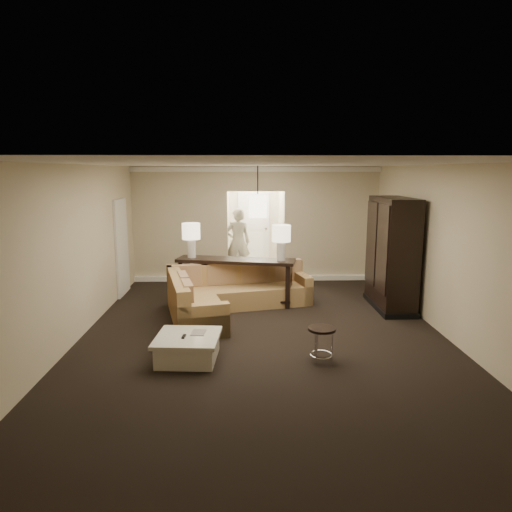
{
  "coord_description": "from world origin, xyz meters",
  "views": [
    {
      "loc": [
        -0.34,
        -7.1,
        2.7
      ],
      "look_at": [
        -0.08,
        1.2,
        1.14
      ],
      "focal_mm": 32.0,
      "sensor_mm": 36.0,
      "label": 1
    }
  ],
  "objects_px": {
    "armoire": "(391,256)",
    "person": "(238,239)",
    "sectional_sofa": "(227,295)",
    "console_table": "(236,277)",
    "drink_table": "(322,337)",
    "coffee_table": "(188,347)"
  },
  "relations": [
    {
      "from": "armoire",
      "to": "person",
      "type": "height_order",
      "value": "armoire"
    },
    {
      "from": "sectional_sofa",
      "to": "person",
      "type": "distance_m",
      "value": 3.11
    },
    {
      "from": "console_table",
      "to": "drink_table",
      "type": "distance_m",
      "value": 3.21
    },
    {
      "from": "armoire",
      "to": "person",
      "type": "bearing_deg",
      "value": 136.54
    },
    {
      "from": "coffee_table",
      "to": "armoire",
      "type": "xyz_separation_m",
      "value": [
        3.72,
        2.44,
        0.86
      ]
    },
    {
      "from": "person",
      "to": "sectional_sofa",
      "type": "bearing_deg",
      "value": 78.73
    },
    {
      "from": "sectional_sofa",
      "to": "armoire",
      "type": "height_order",
      "value": "armoire"
    },
    {
      "from": "armoire",
      "to": "person",
      "type": "distance_m",
      "value": 4.19
    },
    {
      "from": "coffee_table",
      "to": "person",
      "type": "bearing_deg",
      "value": 82.71
    },
    {
      "from": "coffee_table",
      "to": "drink_table",
      "type": "relative_size",
      "value": 1.94
    },
    {
      "from": "coffee_table",
      "to": "armoire",
      "type": "relative_size",
      "value": 0.44
    },
    {
      "from": "coffee_table",
      "to": "console_table",
      "type": "bearing_deg",
      "value": 77.0
    },
    {
      "from": "armoire",
      "to": "sectional_sofa",
      "type": "bearing_deg",
      "value": -177.2
    },
    {
      "from": "coffee_table",
      "to": "person",
      "type": "distance_m",
      "value": 5.42
    },
    {
      "from": "coffee_table",
      "to": "sectional_sofa",
      "type": "bearing_deg",
      "value": 77.99
    },
    {
      "from": "coffee_table",
      "to": "drink_table",
      "type": "bearing_deg",
      "value": -2.87
    },
    {
      "from": "sectional_sofa",
      "to": "drink_table",
      "type": "height_order",
      "value": "sectional_sofa"
    },
    {
      "from": "drink_table",
      "to": "person",
      "type": "xyz_separation_m",
      "value": [
        -1.24,
        5.42,
        0.62
      ]
    },
    {
      "from": "drink_table",
      "to": "armoire",
      "type": "bearing_deg",
      "value": 54.67
    },
    {
      "from": "armoire",
      "to": "drink_table",
      "type": "relative_size",
      "value": 4.4
    },
    {
      "from": "sectional_sofa",
      "to": "armoire",
      "type": "relative_size",
      "value": 1.36
    },
    {
      "from": "armoire",
      "to": "person",
      "type": "xyz_separation_m",
      "value": [
        -3.04,
        2.88,
        -0.07
      ]
    }
  ]
}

